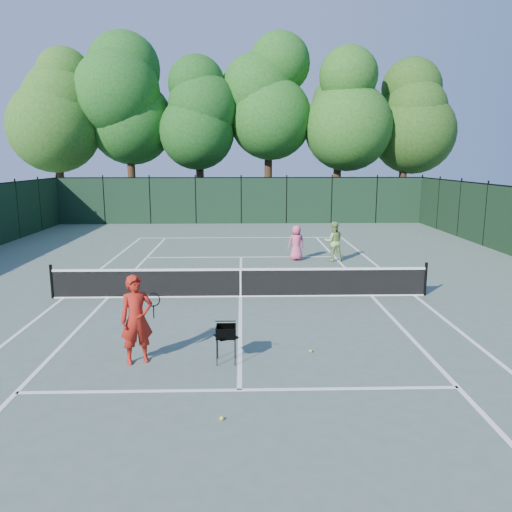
{
  "coord_description": "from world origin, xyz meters",
  "views": [
    {
      "loc": [
        0.07,
        -15.03,
        4.23
      ],
      "look_at": [
        0.51,
        1.0,
        1.1
      ],
      "focal_mm": 35.0,
      "sensor_mm": 36.0,
      "label": 1
    }
  ],
  "objects_px": {
    "ball_hopper": "(226,332)",
    "loose_ball_midcourt": "(311,351)",
    "coach": "(137,319)",
    "player_green": "(334,241)",
    "loose_ball_near_cart": "(222,418)",
    "player_pink": "(296,243)"
  },
  "relations": [
    {
      "from": "ball_hopper",
      "to": "loose_ball_midcourt",
      "type": "distance_m",
      "value": 2.02
    },
    {
      "from": "player_green",
      "to": "ball_hopper",
      "type": "relative_size",
      "value": 2.1
    },
    {
      "from": "player_pink",
      "to": "player_green",
      "type": "xyz_separation_m",
      "value": [
        1.54,
        -0.22,
        0.09
      ]
    },
    {
      "from": "player_green",
      "to": "loose_ball_midcourt",
      "type": "relative_size",
      "value": 24.54
    },
    {
      "from": "player_green",
      "to": "loose_ball_near_cart",
      "type": "xyz_separation_m",
      "value": [
        -4.17,
        -12.94,
        -0.8
      ]
    },
    {
      "from": "coach",
      "to": "player_green",
      "type": "height_order",
      "value": "coach"
    },
    {
      "from": "player_green",
      "to": "ball_hopper",
      "type": "height_order",
      "value": "player_green"
    },
    {
      "from": "ball_hopper",
      "to": "loose_ball_near_cart",
      "type": "height_order",
      "value": "ball_hopper"
    },
    {
      "from": "loose_ball_near_cart",
      "to": "coach",
      "type": "bearing_deg",
      "value": 127.09
    },
    {
      "from": "coach",
      "to": "loose_ball_midcourt",
      "type": "distance_m",
      "value": 3.85
    },
    {
      "from": "player_pink",
      "to": "ball_hopper",
      "type": "relative_size",
      "value": 1.88
    },
    {
      "from": "coach",
      "to": "loose_ball_near_cart",
      "type": "distance_m",
      "value": 3.21
    },
    {
      "from": "loose_ball_near_cart",
      "to": "loose_ball_midcourt",
      "type": "height_order",
      "value": "same"
    },
    {
      "from": "player_pink",
      "to": "player_green",
      "type": "relative_size",
      "value": 0.9
    },
    {
      "from": "player_pink",
      "to": "loose_ball_midcourt",
      "type": "xyz_separation_m",
      "value": [
        -0.77,
        -10.28,
        -0.71
      ]
    },
    {
      "from": "loose_ball_near_cart",
      "to": "loose_ball_midcourt",
      "type": "relative_size",
      "value": 1.0
    },
    {
      "from": "coach",
      "to": "player_pink",
      "type": "xyz_separation_m",
      "value": [
        4.49,
        10.7,
        -0.2
      ]
    },
    {
      "from": "ball_hopper",
      "to": "loose_ball_midcourt",
      "type": "height_order",
      "value": "ball_hopper"
    },
    {
      "from": "player_green",
      "to": "loose_ball_near_cart",
      "type": "relative_size",
      "value": 24.54
    },
    {
      "from": "loose_ball_near_cart",
      "to": "loose_ball_midcourt",
      "type": "distance_m",
      "value": 3.43
    },
    {
      "from": "player_green",
      "to": "loose_ball_near_cart",
      "type": "height_order",
      "value": "player_green"
    },
    {
      "from": "coach",
      "to": "loose_ball_midcourt",
      "type": "bearing_deg",
      "value": -17.7
    }
  ]
}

